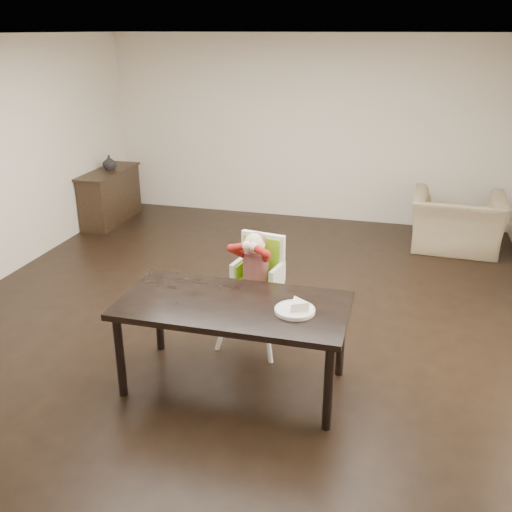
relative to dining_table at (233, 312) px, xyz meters
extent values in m
plane|color=black|center=(-0.27, 1.13, -0.67)|extent=(7.00, 7.00, 0.00)
cube|color=beige|center=(-0.27, 4.63, 0.68)|extent=(6.00, 0.02, 2.70)
cube|color=white|center=(-0.27, 1.13, 2.03)|extent=(6.00, 7.00, 0.02)
cube|color=black|center=(0.00, 0.00, 0.05)|extent=(1.80, 0.90, 0.05)
cylinder|color=black|center=(-0.82, -0.37, -0.32)|extent=(0.07, 0.07, 0.70)
cylinder|color=black|center=(0.82, -0.37, -0.32)|extent=(0.07, 0.07, 0.70)
cylinder|color=black|center=(-0.82, 0.37, -0.32)|extent=(0.07, 0.07, 0.70)
cylinder|color=black|center=(0.82, 0.37, -0.32)|extent=(0.07, 0.07, 0.70)
cylinder|color=white|center=(-0.24, 0.53, -0.38)|extent=(0.05, 0.05, 0.58)
cylinder|color=white|center=(0.17, 0.46, -0.38)|extent=(0.05, 0.05, 0.58)
cylinder|color=white|center=(-0.17, 0.94, -0.38)|extent=(0.05, 0.05, 0.58)
cylinder|color=white|center=(0.24, 0.87, -0.38)|extent=(0.05, 0.05, 0.58)
cube|color=white|center=(0.00, 0.70, -0.09)|extent=(0.47, 0.44, 0.05)
cube|color=#79B917|center=(0.00, 0.70, -0.06)|extent=(0.38, 0.36, 0.03)
cube|color=white|center=(0.03, 0.86, 0.15)|extent=(0.42, 0.12, 0.43)
cube|color=#79B917|center=(0.02, 0.83, 0.14)|extent=(0.35, 0.08, 0.39)
cube|color=black|center=(-0.06, 0.76, 0.14)|extent=(0.06, 0.19, 0.02)
cube|color=black|center=(0.07, 0.74, 0.14)|extent=(0.06, 0.19, 0.02)
cylinder|color=#A11512|center=(0.00, 0.70, 0.10)|extent=(0.28, 0.28, 0.28)
sphere|color=beige|center=(-0.01, 0.68, 0.33)|extent=(0.22, 0.22, 0.19)
ellipsoid|color=brown|center=(0.00, 0.71, 0.35)|extent=(0.22, 0.21, 0.14)
sphere|color=beige|center=(-0.06, 0.59, 0.33)|extent=(0.10, 0.10, 0.08)
sphere|color=beige|center=(0.01, 0.58, 0.33)|extent=(0.10, 0.10, 0.08)
cylinder|color=white|center=(0.50, -0.03, 0.09)|extent=(0.33, 0.33, 0.02)
torus|color=white|center=(0.50, -0.03, 0.10)|extent=(0.33, 0.33, 0.02)
imported|color=#968460|center=(1.93, 3.75, -0.17)|extent=(1.17, 0.79, 1.00)
cube|color=black|center=(-3.05, 3.64, -0.29)|extent=(0.40, 1.20, 0.76)
cube|color=black|center=(-3.05, 3.64, 0.10)|extent=(0.44, 1.26, 0.03)
imported|color=#99999E|center=(-3.05, 3.71, 0.22)|extent=(0.26, 0.27, 0.20)
camera|label=1|loc=(1.20, -3.82, 2.07)|focal=40.00mm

